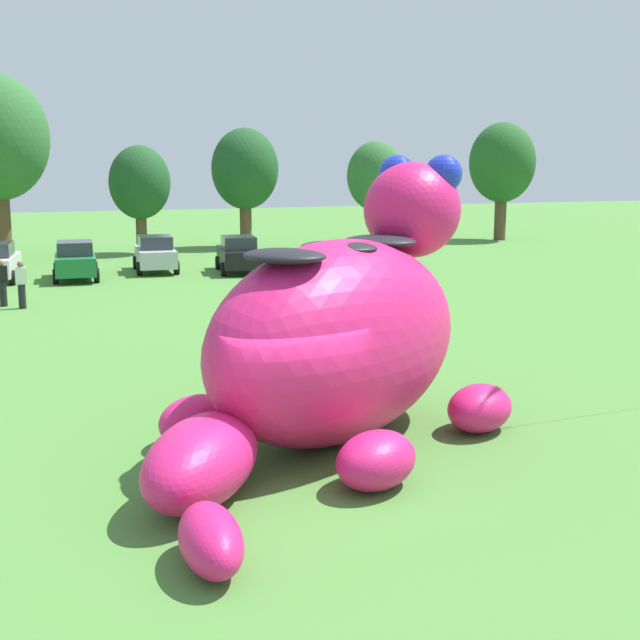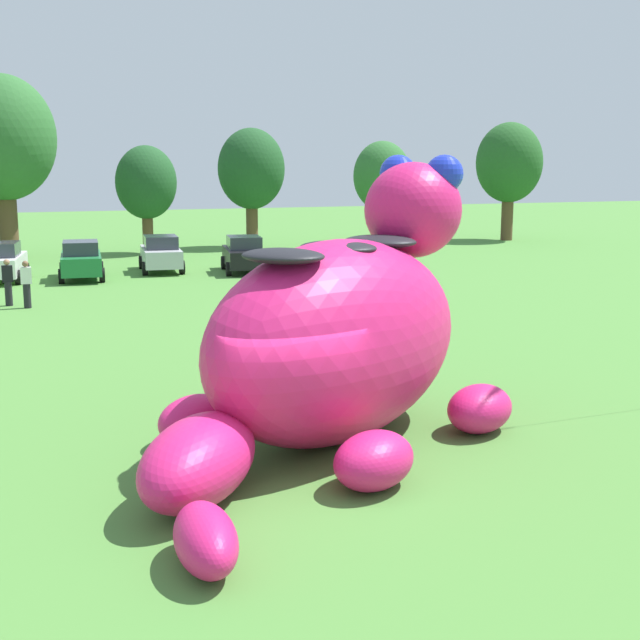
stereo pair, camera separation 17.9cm
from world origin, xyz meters
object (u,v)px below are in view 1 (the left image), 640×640
(car_green, at_px, (75,260))
(car_black, at_px, (239,254))
(spectator_near_inflatable, at_px, (21,285))
(car_silver, at_px, (155,254))
(spectator_mid_field, at_px, (3,283))
(giant_inflatable_creature, at_px, (338,337))

(car_green, bearing_deg, car_black, 0.19)
(spectator_near_inflatable, bearing_deg, car_silver, 54.71)
(car_silver, relative_size, spectator_mid_field, 2.47)
(giant_inflatable_creature, height_order, spectator_near_inflatable, giant_inflatable_creature)
(car_green, bearing_deg, spectator_mid_field, -115.24)
(car_silver, distance_m, spectator_near_inflatable, 10.76)
(spectator_near_inflatable, relative_size, spectator_mid_field, 1.00)
(car_silver, xyz_separation_m, spectator_mid_field, (-6.85, -8.04, -0.01))
(giant_inflatable_creature, height_order, car_green, giant_inflatable_creature)
(car_silver, distance_m, spectator_mid_field, 10.56)
(spectator_mid_field, bearing_deg, car_silver, 49.56)
(spectator_near_inflatable, xyz_separation_m, spectator_mid_field, (-0.63, 0.75, 0.00))
(car_silver, xyz_separation_m, car_black, (3.68, -1.53, 0.00))
(car_green, xyz_separation_m, spectator_near_inflatable, (-2.42, -7.23, -0.01))
(giant_inflatable_creature, relative_size, car_green, 2.18)
(spectator_mid_field, bearing_deg, giant_inflatable_creature, -71.79)
(car_silver, bearing_deg, car_black, -22.63)
(car_black, relative_size, spectator_near_inflatable, 2.51)
(car_green, distance_m, spectator_near_inflatable, 7.62)
(car_black, bearing_deg, car_silver, 157.37)
(car_green, xyz_separation_m, spectator_mid_field, (-3.05, -6.48, -0.01))
(giant_inflatable_creature, distance_m, spectator_near_inflatable, 18.32)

